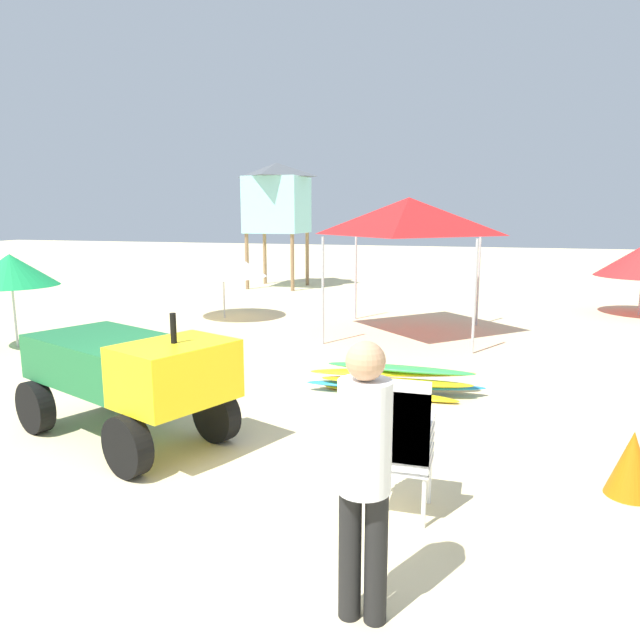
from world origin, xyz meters
TOP-DOWN VIEW (x-y plane):
  - ground at (0.00, 0.00)m, footprint 80.00×80.00m
  - utility_cart at (-1.50, 1.06)m, footprint 2.81×2.09m
  - stacked_plastic_chairs at (1.57, 0.23)m, footprint 0.48×0.48m
  - surfboard_pile at (1.00, 3.49)m, footprint 2.47×0.84m
  - lifeguard_near_left at (1.54, -1.03)m, footprint 0.32×0.32m
  - popup_canopy at (0.57, 7.59)m, footprint 2.81×2.81m
  - lifeguard_tower at (-4.63, 14.07)m, footprint 1.98×1.98m
  - beach_umbrella_left at (-3.80, 8.19)m, footprint 2.03×2.03m
  - beach_umbrella_far at (-6.17, 4.34)m, footprint 1.65×1.65m
  - traffic_cone_near at (3.46, 1.18)m, footprint 0.42×0.42m
  - traffic_cone_far at (-2.94, 4.21)m, footprint 0.34×0.34m

SIDE VIEW (x-z plane):
  - ground at x=0.00m, z-range 0.00..0.00m
  - surfboard_pile at x=1.00m, z-range 0.00..0.40m
  - traffic_cone_far at x=-2.94m, z-range 0.00..0.49m
  - traffic_cone_near at x=3.46m, z-range 0.00..0.59m
  - stacked_plastic_chairs at x=1.57m, z-range 0.10..1.30m
  - utility_cart at x=-1.50m, z-range 0.03..1.53m
  - lifeguard_near_left at x=1.54m, z-range 0.14..1.88m
  - beach_umbrella_left at x=-3.80m, z-range 0.50..2.20m
  - beach_umbrella_far at x=-6.17m, z-range 0.57..2.30m
  - popup_canopy at x=0.57m, z-range 1.01..3.77m
  - lifeguard_tower at x=-4.63m, z-range 0.91..4.97m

